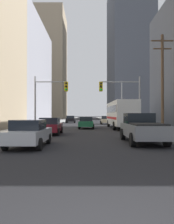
{
  "coord_description": "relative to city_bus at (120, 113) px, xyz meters",
  "views": [
    {
      "loc": [
        -0.05,
        -3.14,
        1.82
      ],
      "look_at": [
        0.0,
        26.21,
        2.12
      ],
      "focal_mm": 36.08,
      "sensor_mm": 36.0,
      "label": 1
    }
  ],
  "objects": [
    {
      "name": "sedan_green",
      "position": [
        -4.43,
        -0.34,
        -1.16
      ],
      "size": [
        1.95,
        4.26,
        1.52
      ],
      "color": "#195938",
      "rests_on": "ground"
    },
    {
      "name": "sedan_silver",
      "position": [
        -7.58,
        -16.5,
        -1.16
      ],
      "size": [
        1.95,
        4.24,
        1.52
      ],
      "color": "#B7BABF",
      "rests_on": "ground"
    },
    {
      "name": "sedan_maroon",
      "position": [
        -7.66,
        -8.79,
        -1.16
      ],
      "size": [
        1.95,
        4.2,
        1.52
      ],
      "color": "maroon",
      "rests_on": "ground"
    },
    {
      "name": "traffic_signal_near_left",
      "position": [
        -8.47,
        -4.41,
        2.11
      ],
      "size": [
        3.7,
        0.44,
        6.0
      ],
      "color": "gray",
      "rests_on": "ground"
    },
    {
      "name": "sidewalk_right",
      "position": [
        2.8,
        24.05,
        -1.85
      ],
      "size": [
        3.87,
        160.0,
        0.15
      ],
      "primitive_type": "cube",
      "color": "#9E9E99",
      "rests_on": "ground"
    },
    {
      "name": "sidewalk_left",
      "position": [
        -11.37,
        24.05,
        -1.85
      ],
      "size": [
        3.87,
        160.0,
        0.15
      ],
      "primitive_type": "cube",
      "color": "#9E9E99",
      "rests_on": "ground"
    },
    {
      "name": "city_bus",
      "position": [
        0.0,
        0.0,
        0.0
      ],
      "size": [
        2.67,
        11.52,
        3.4
      ],
      "color": "silver",
      "rests_on": "ground"
    },
    {
      "name": "utility_pole_right",
      "position": [
        3.19,
        -6.7,
        3.24
      ],
      "size": [
        2.2,
        0.28,
        9.78
      ],
      "color": "brown",
      "rests_on": "ground"
    },
    {
      "name": "pickup_truck_grey",
      "position": [
        -0.82,
        -14.65,
        -1.0
      ],
      "size": [
        2.2,
        5.41,
        1.9
      ],
      "color": "slate",
      "rests_on": "ground"
    },
    {
      "name": "traffic_signal_near_right",
      "position": [
        -0.5,
        -4.41,
        2.15
      ],
      "size": [
        4.56,
        0.44,
        6.0
      ],
      "color": "gray",
      "rests_on": "ground"
    },
    {
      "name": "street_lamp_right",
      "position": [
        1.27,
        9.11,
        2.56
      ],
      "size": [
        1.99,
        0.32,
        7.5
      ],
      "color": "gray",
      "rests_on": "ground"
    },
    {
      "name": "sedan_black",
      "position": [
        -7.83,
        18.84,
        -1.16
      ],
      "size": [
        1.95,
        4.21,
        1.52
      ],
      "color": "black",
      "rests_on": "ground"
    },
    {
      "name": "building_left_far_tower",
      "position": [
        -25.98,
        67.09,
        20.6
      ],
      "size": [
        24.41,
        19.95,
        45.06
      ],
      "primitive_type": "cube",
      "color": "tan",
      "rests_on": "ground"
    },
    {
      "name": "building_right_far_highrise",
      "position": [
        12.27,
        60.95,
        25.11
      ],
      "size": [
        14.6,
        29.91,
        54.07
      ],
      "primitive_type": "cube",
      "color": "#4C515B",
      "rests_on": "ground"
    },
    {
      "name": "sedan_beige",
      "position": [
        -0.84,
        12.44,
        -1.16
      ],
      "size": [
        1.95,
        4.24,
        1.52
      ],
      "color": "#C6B793",
      "rests_on": "ground"
    }
  ]
}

